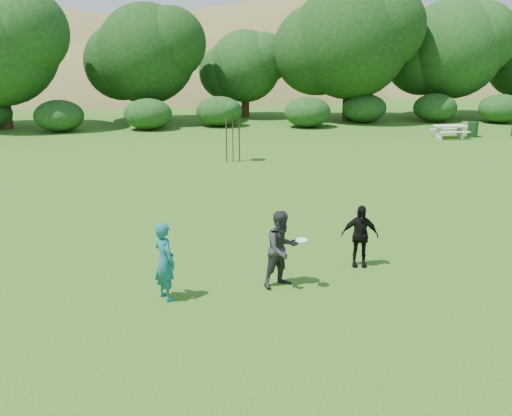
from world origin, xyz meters
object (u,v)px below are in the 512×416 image
at_px(player_teal, 165,261).
at_px(player_grey, 282,249).
at_px(trash_can_near, 473,129).
at_px(sapling, 232,110).
at_px(player_black, 360,236).
at_px(picnic_table, 450,129).

distance_m(player_teal, player_grey, 2.66).
bearing_deg(trash_can_near, player_grey, -127.45).
bearing_deg(player_grey, player_teal, 161.63).
relative_size(player_teal, sapling, 0.61).
xyz_separation_m(player_teal, player_black, (4.79, 1.30, -0.09)).
bearing_deg(player_teal, player_grey, -113.31).
height_order(player_grey, trash_can_near, player_grey).
bearing_deg(picnic_table, player_grey, -124.85).
height_order(player_grey, sapling, sapling).
bearing_deg(player_teal, sapling, -41.82).
bearing_deg(trash_can_near, player_teal, -131.51).
bearing_deg(trash_can_near, sapling, -160.19).
height_order(player_grey, picnic_table, player_grey).
bearing_deg(picnic_table, sapling, -159.08).
bearing_deg(picnic_table, player_teal, -129.29).
distance_m(player_grey, picnic_table, 23.61).
distance_m(player_grey, sapling, 14.40).
relative_size(player_grey, player_black, 1.14).
bearing_deg(player_teal, trash_can_near, -72.16).
bearing_deg(player_grey, trash_can_near, 26.84).
relative_size(trash_can_near, sapling, 0.32).
xyz_separation_m(player_black, trash_can_near, (12.90, 18.68, -0.34)).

